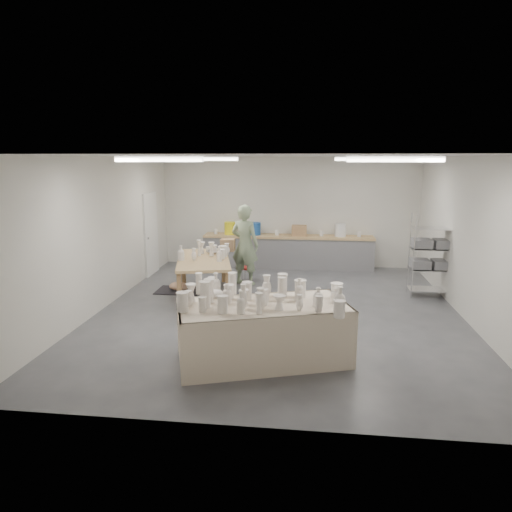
# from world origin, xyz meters

# --- Properties ---
(room) EXTENTS (8.00, 8.02, 3.00)m
(room) POSITION_xyz_m (-0.11, 0.08, 2.06)
(room) COLOR #424449
(room) RESTS_ON ground
(back_counter) EXTENTS (4.60, 0.60, 1.24)m
(back_counter) POSITION_xyz_m (-0.01, 3.68, 0.49)
(back_counter) COLOR #B07F56
(back_counter) RESTS_ON ground
(wire_shelf) EXTENTS (0.88, 0.48, 1.80)m
(wire_shelf) POSITION_xyz_m (3.20, 1.40, 0.92)
(wire_shelf) COLOR silver
(wire_shelf) RESTS_ON ground
(drying_table) EXTENTS (2.71, 1.92, 1.25)m
(drying_table) POSITION_xyz_m (-0.08, -2.25, 0.47)
(drying_table) COLOR olive
(drying_table) RESTS_ON ground
(work_table) EXTENTS (1.57, 2.38, 1.18)m
(work_table) POSITION_xyz_m (-1.64, 1.05, 0.82)
(work_table) COLOR #B07F56
(work_table) RESTS_ON ground
(rug) EXTENTS (1.00, 0.70, 0.02)m
(rug) POSITION_xyz_m (-2.34, 1.13, 0.01)
(rug) COLOR black
(rug) RESTS_ON ground
(cat) EXTENTS (0.46, 0.34, 0.19)m
(cat) POSITION_xyz_m (-2.32, 1.12, 0.12)
(cat) COLOR white
(cat) RESTS_ON rug
(potter) EXTENTS (0.81, 0.66, 1.91)m
(potter) POSITION_xyz_m (-0.93, 1.91, 0.95)
(potter) COLOR #8FA47F
(potter) RESTS_ON ground
(red_stool) EXTENTS (0.42, 0.42, 0.35)m
(red_stool) POSITION_xyz_m (-0.93, 2.18, 0.32)
(red_stool) COLOR red
(red_stool) RESTS_ON ground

